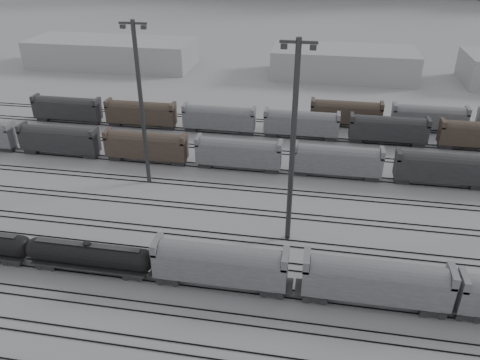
% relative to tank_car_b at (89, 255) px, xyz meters
% --- Properties ---
extents(ground, '(900.00, 900.00, 0.00)m').
position_rel_tank_car_b_xyz_m(ground, '(22.06, -1.00, -2.39)').
color(ground, '#A2A2A6').
rests_on(ground, ground).
extents(tracks, '(220.00, 71.50, 0.16)m').
position_rel_tank_car_b_xyz_m(tracks, '(22.06, 16.50, -2.31)').
color(tracks, black).
rests_on(tracks, ground).
extents(tank_car_b, '(16.71, 2.78, 4.13)m').
position_rel_tank_car_b_xyz_m(tank_car_b, '(0.00, 0.00, 0.00)').
color(tank_car_b, '#242426').
rests_on(tank_car_b, ground).
extents(hopper_car_a, '(15.80, 3.14, 5.65)m').
position_rel_tank_car_b_xyz_m(hopper_car_a, '(16.45, -0.00, 1.10)').
color(hopper_car_a, '#242426').
rests_on(hopper_car_a, ground).
extents(hopper_car_b, '(16.17, 3.21, 5.78)m').
position_rel_tank_car_b_xyz_m(hopper_car_b, '(34.07, 0.00, 1.18)').
color(hopper_car_b, '#242426').
rests_on(hopper_car_b, ground).
extents(light_mast_b, '(4.22, 0.67, 26.36)m').
position_rel_tank_car_b_xyz_m(light_mast_b, '(-0.93, 23.50, 11.60)').
color(light_mast_b, '#343436').
rests_on(light_mast_b, ground).
extents(light_mast_c, '(4.34, 0.69, 27.12)m').
position_rel_tank_car_b_xyz_m(light_mast_c, '(23.48, 11.37, 12.00)').
color(light_mast_c, '#343436').
rests_on(light_mast_c, ground).
extents(bg_string_near, '(151.00, 3.00, 5.60)m').
position_rel_tank_car_b_xyz_m(bg_string_near, '(30.06, 31.00, 0.41)').
color(bg_string_near, gray).
rests_on(bg_string_near, ground).
extents(bg_string_mid, '(151.00, 3.00, 5.60)m').
position_rel_tank_car_b_xyz_m(bg_string_mid, '(40.06, 47.00, 0.41)').
color(bg_string_mid, '#242426').
rests_on(bg_string_mid, ground).
extents(bg_string_far, '(66.00, 3.00, 5.60)m').
position_rel_tank_car_b_xyz_m(bg_string_far, '(57.56, 55.00, 0.41)').
color(bg_string_far, '#493A2E').
rests_on(bg_string_far, ground).
extents(warehouse_left, '(50.00, 18.00, 8.00)m').
position_rel_tank_car_b_xyz_m(warehouse_left, '(-37.94, 94.00, 1.61)').
color(warehouse_left, '#ABABAD').
rests_on(warehouse_left, ground).
extents(warehouse_mid, '(40.00, 18.00, 8.00)m').
position_rel_tank_car_b_xyz_m(warehouse_mid, '(32.06, 94.00, 1.61)').
color(warehouse_mid, '#ABABAD').
rests_on(warehouse_mid, ground).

